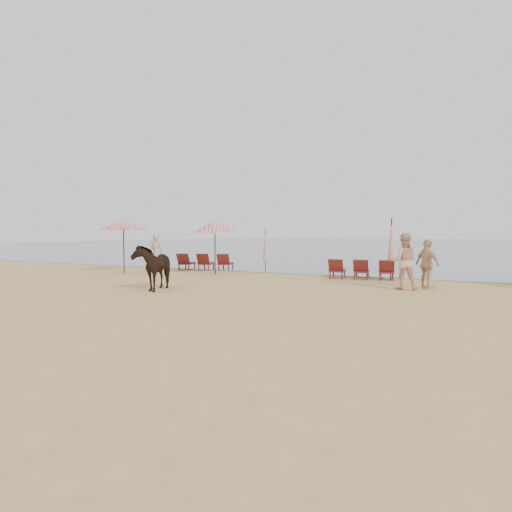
{
  "coord_description": "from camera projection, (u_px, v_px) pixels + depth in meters",
  "views": [
    {
      "loc": [
        6.79,
        -8.56,
        1.89
      ],
      "look_at": [
        0.0,
        5.0,
        1.1
      ],
      "focal_mm": 30.0,
      "sensor_mm": 36.0,
      "label": 1
    }
  ],
  "objects": [
    {
      "name": "ground",
      "position": [
        167.0,
        309.0,
        10.78
      ],
      "size": [
        120.0,
        120.0,
        0.0
      ],
      "primitive_type": "plane",
      "color": "tan",
      "rests_on": "ground"
    },
    {
      "name": "sea",
      "position": [
        430.0,
        243.0,
        82.22
      ],
      "size": [
        160.0,
        140.0,
        0.06
      ],
      "primitive_type": "cube",
      "color": "#51606B",
      "rests_on": "ground"
    },
    {
      "name": "lounger_cluster_left",
      "position": [
        205.0,
        262.0,
        22.19
      ],
      "size": [
        3.08,
        2.41,
        0.59
      ],
      "rotation": [
        0.0,
        0.0,
        0.34
      ],
      "color": "maroon",
      "rests_on": "ground"
    },
    {
      "name": "lounger_cluster_right",
      "position": [
        361.0,
        270.0,
        17.79
      ],
      "size": [
        2.82,
        1.93,
        0.57
      ],
      "rotation": [
        0.0,
        0.0,
        0.16
      ],
      "color": "maroon",
      "rests_on": "ground"
    },
    {
      "name": "umbrella_open_left_a",
      "position": [
        123.0,
        225.0,
        20.56
      ],
      "size": [
        2.27,
        2.27,
        2.58
      ],
      "rotation": [
        0.0,
        0.0,
        -0.11
      ],
      "color": "black",
      "rests_on": "ground"
    },
    {
      "name": "umbrella_open_left_b",
      "position": [
        215.0,
        226.0,
        19.71
      ],
      "size": [
        2.04,
        2.08,
        2.6
      ],
      "rotation": [
        0.0,
        0.0,
        0.1
      ],
      "color": "black",
      "rests_on": "ground"
    },
    {
      "name": "umbrella_closed_left",
      "position": [
        265.0,
        245.0,
        21.78
      ],
      "size": [
        0.26,
        0.26,
        2.12
      ],
      "rotation": [
        0.0,
        0.0,
        0.3
      ],
      "color": "black",
      "rests_on": "ground"
    },
    {
      "name": "umbrella_closed_right",
      "position": [
        391.0,
        242.0,
        17.24
      ],
      "size": [
        0.31,
        0.31,
        2.52
      ],
      "rotation": [
        0.0,
        0.0,
        -0.05
      ],
      "color": "black",
      "rests_on": "ground"
    },
    {
      "name": "cow",
      "position": [
        154.0,
        267.0,
        14.4
      ],
      "size": [
        1.34,
        1.99,
        1.54
      ],
      "primitive_type": "imported",
      "rotation": [
        0.0,
        0.0,
        0.31
      ],
      "color": "black",
      "rests_on": "ground"
    },
    {
      "name": "beachgoer_left",
      "position": [
        156.0,
        252.0,
        22.01
      ],
      "size": [
        0.76,
        0.58,
        1.86
      ],
      "primitive_type": "imported",
      "rotation": [
        0.0,
        0.0,
        3.36
      ],
      "color": "tan",
      "rests_on": "ground"
    },
    {
      "name": "beachgoer_right_a",
      "position": [
        404.0,
        261.0,
        14.47
      ],
      "size": [
        1.05,
        0.89,
        1.91
      ],
      "primitive_type": "imported",
      "rotation": [
        0.0,
        0.0,
        3.34
      ],
      "color": "#DDA58A",
      "rests_on": "ground"
    },
    {
      "name": "beachgoer_right_b",
      "position": [
        427.0,
        264.0,
        14.64
      ],
      "size": [
        1.03,
        0.97,
        1.71
      ],
      "primitive_type": "imported",
      "rotation": [
        0.0,
        0.0,
        2.43
      ],
      "color": "tan",
      "rests_on": "ground"
    }
  ]
}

